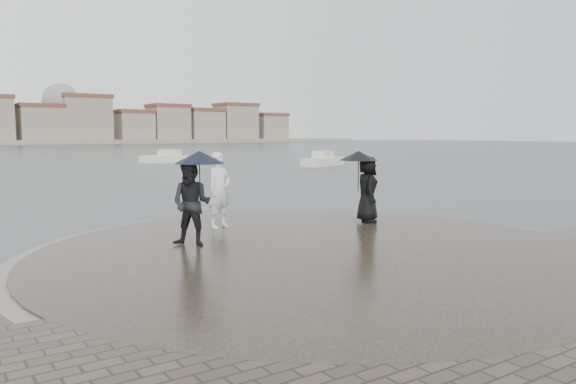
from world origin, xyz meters
TOP-DOWN VIEW (x-y plane):
  - ground at (0.00, 0.00)m, footprint 400.00×400.00m
  - kerb_ring at (0.00, 3.50)m, footprint 12.50×12.50m
  - quay_tip at (0.00, 3.50)m, footprint 11.90×11.90m
  - statue at (-0.53, 7.14)m, footprint 0.82×0.65m
  - visitor_left at (-2.06, 5.40)m, footprint 1.37×1.22m
  - visitor_right at (3.17, 5.71)m, footprint 1.26×1.16m
  - boats at (7.01, 36.36)m, footprint 44.74×18.82m

SIDE VIEW (x-z plane):
  - ground at x=0.00m, z-range 0.00..0.00m
  - kerb_ring at x=0.00m, z-range 0.00..0.32m
  - quay_tip at x=0.00m, z-range 0.00..0.36m
  - boats at x=7.01m, z-range -0.37..1.13m
  - statue at x=-0.53m, z-range 0.36..2.31m
  - visitor_right at x=3.17m, z-range 0.51..2.46m
  - visitor_left at x=-2.06m, z-range 0.49..2.53m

